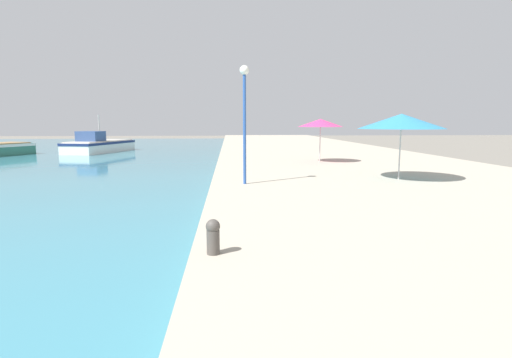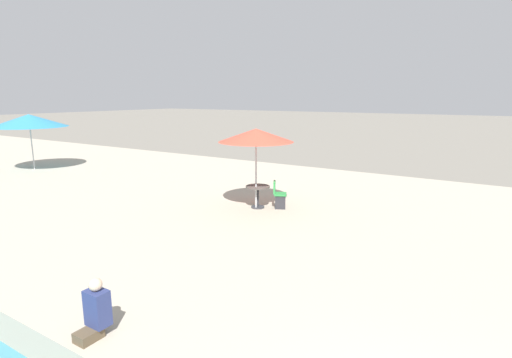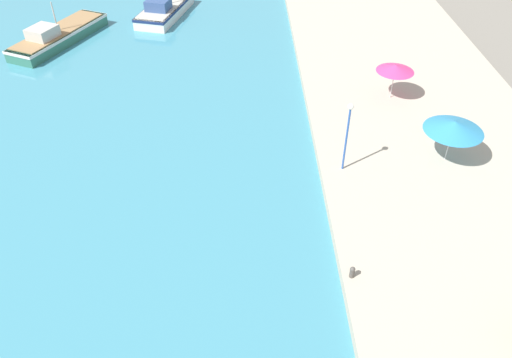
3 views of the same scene
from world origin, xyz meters
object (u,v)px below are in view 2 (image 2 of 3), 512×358
cafe_umbrella_pink (256,135)px  cafe_table (258,192)px  cafe_chair_left (280,199)px  cafe_umbrella_white (29,121)px  person_at_quay (95,311)px

cafe_umbrella_pink → cafe_table: bearing=3.5°
cafe_chair_left → cafe_umbrella_pink: bearing=-81.8°
cafe_umbrella_white → cafe_umbrella_pink: bearing=-90.5°
person_at_quay → cafe_chair_left: bearing=7.8°
cafe_umbrella_pink → cafe_umbrella_white: 13.42m
cafe_umbrella_white → cafe_table: cafe_umbrella_white is taller
cafe_table → cafe_umbrella_white: bearing=90.0°
cafe_umbrella_pink → cafe_chair_left: (0.46, -0.63, -2.10)m
cafe_chair_left → cafe_umbrella_white: bearing=-116.5°
cafe_umbrella_white → cafe_chair_left: (0.34, -14.05, -2.13)m
cafe_chair_left → person_at_quay: (-7.82, -1.07, 0.09)m
cafe_umbrella_pink → cafe_table: size_ratio=3.30×
cafe_umbrella_pink → person_at_quay: cafe_umbrella_pink is taller
cafe_table → person_at_quay: (-7.48, -1.71, -0.12)m
cafe_umbrella_white → person_at_quay: (-7.48, -15.12, -2.04)m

